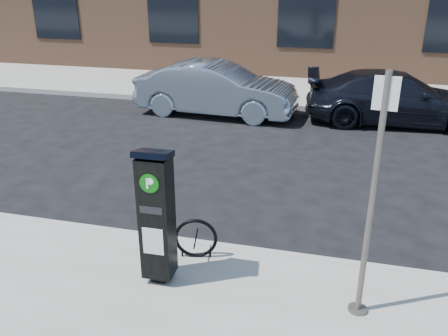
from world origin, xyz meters
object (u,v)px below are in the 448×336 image
(sign_pole, at_px, (372,204))
(car_silver, at_px, (216,89))
(bike_rack, at_px, (196,239))
(parking_kiosk, at_px, (157,216))
(car_dark, at_px, (396,98))

(sign_pole, relative_size, car_silver, 0.62)
(bike_rack, relative_size, car_silver, 0.13)
(parking_kiosk, xyz_separation_m, bike_rack, (0.29, 0.61, -0.63))
(sign_pole, bearing_deg, parking_kiosk, -175.07)
(sign_pole, xyz_separation_m, car_silver, (-3.88, 8.02, -0.79))
(car_silver, xyz_separation_m, car_dark, (4.85, 0.39, -0.05))
(sign_pole, xyz_separation_m, bike_rack, (-2.15, 0.61, -1.10))
(sign_pole, distance_m, bike_rack, 2.49)
(car_silver, distance_m, car_dark, 4.87)
(parking_kiosk, height_order, sign_pole, sign_pole)
(parking_kiosk, height_order, bike_rack, parking_kiosk)
(sign_pole, distance_m, car_dark, 8.51)
(parking_kiosk, relative_size, bike_rack, 3.03)
(sign_pole, bearing_deg, car_silver, 120.87)
(bike_rack, height_order, car_dark, car_dark)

